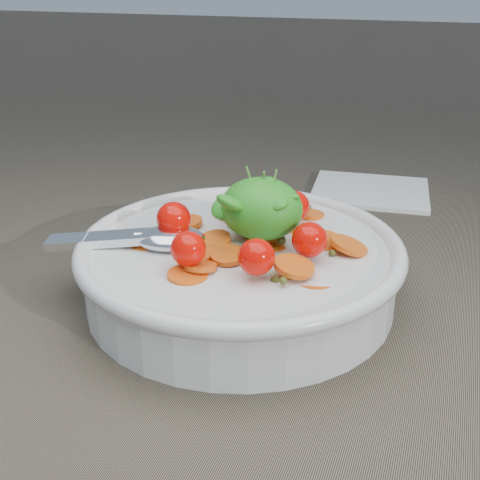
% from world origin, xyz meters
% --- Properties ---
extents(ground, '(6.00, 6.00, 0.00)m').
position_xyz_m(ground, '(0.00, 0.00, 0.00)').
color(ground, '#6B604C').
rests_on(ground, ground).
extents(bowl, '(0.28, 0.26, 0.11)m').
position_xyz_m(bowl, '(0.01, -0.03, 0.03)').
color(bowl, silver).
rests_on(bowl, ground).
extents(napkin, '(0.15, 0.13, 0.01)m').
position_xyz_m(napkin, '(0.07, 0.27, 0.00)').
color(napkin, white).
rests_on(napkin, ground).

